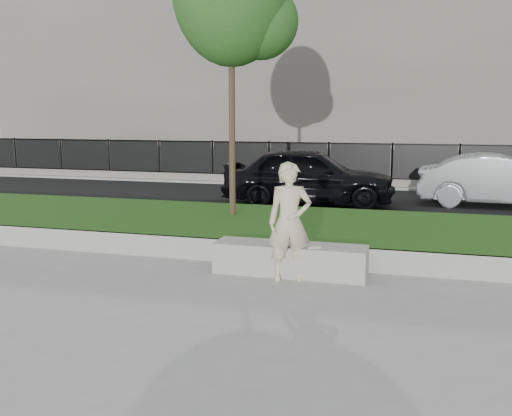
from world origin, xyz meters
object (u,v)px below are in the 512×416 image
(man, at_px, (290,222))
(car_silver, at_px, (501,181))
(stone_bench, at_px, (290,259))
(book, at_px, (313,247))
(car_dark, at_px, (309,176))

(man, bearing_deg, car_silver, 46.47)
(stone_bench, bearing_deg, book, -17.58)
(man, height_order, car_silver, man)
(stone_bench, relative_size, book, 11.84)
(book, xyz_separation_m, car_dark, (-1.45, 7.17, 0.34))
(stone_bench, xyz_separation_m, car_silver, (4.13, 8.14, 0.51))
(stone_bench, distance_m, car_dark, 7.15)
(man, relative_size, car_silver, 0.42)
(car_dark, distance_m, car_silver, 5.30)
(man, bearing_deg, book, 9.22)
(man, height_order, book, man)
(book, distance_m, car_silver, 9.08)
(stone_bench, xyz_separation_m, man, (0.05, -0.30, 0.67))
(stone_bench, distance_m, car_silver, 9.15)
(man, distance_m, car_silver, 9.38)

